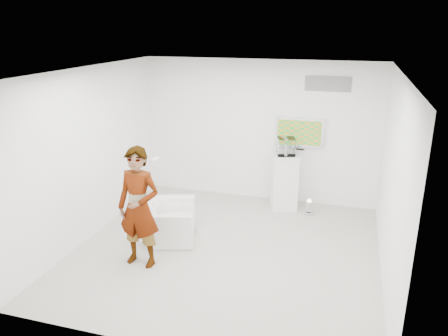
{
  "coord_description": "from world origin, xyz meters",
  "views": [
    {
      "loc": [
        1.83,
        -6.38,
        3.68
      ],
      "look_at": [
        -0.22,
        0.6,
        1.26
      ],
      "focal_mm": 35.0,
      "sensor_mm": 36.0,
      "label": 1
    }
  ],
  "objects_px": {
    "person": "(139,208)",
    "floor_uplight": "(309,207)",
    "pedestal": "(284,181)",
    "tv": "(299,132)",
    "armchair": "(169,222)"
  },
  "relations": [
    {
      "from": "person",
      "to": "armchair",
      "type": "distance_m",
      "value": 1.12
    },
    {
      "from": "tv",
      "to": "floor_uplight",
      "type": "relative_size",
      "value": 3.16
    },
    {
      "from": "tv",
      "to": "pedestal",
      "type": "distance_m",
      "value": 1.06
    },
    {
      "from": "tv",
      "to": "armchair",
      "type": "bearing_deg",
      "value": -129.99
    },
    {
      "from": "tv",
      "to": "armchair",
      "type": "height_order",
      "value": "tv"
    },
    {
      "from": "person",
      "to": "pedestal",
      "type": "distance_m",
      "value": 3.44
    },
    {
      "from": "floor_uplight",
      "to": "person",
      "type": "bearing_deg",
      "value": -131.86
    },
    {
      "from": "armchair",
      "to": "pedestal",
      "type": "distance_m",
      "value": 2.65
    },
    {
      "from": "armchair",
      "to": "pedestal",
      "type": "xyz_separation_m",
      "value": [
        1.74,
        1.98,
        0.25
      ]
    },
    {
      "from": "tv",
      "to": "pedestal",
      "type": "xyz_separation_m",
      "value": [
        -0.21,
        -0.35,
        -0.98
      ]
    },
    {
      "from": "person",
      "to": "floor_uplight",
      "type": "xyz_separation_m",
      "value": [
        2.38,
        2.66,
        -0.81
      ]
    },
    {
      "from": "pedestal",
      "to": "floor_uplight",
      "type": "xyz_separation_m",
      "value": [
        0.55,
        -0.24,
        -0.42
      ]
    },
    {
      "from": "pedestal",
      "to": "floor_uplight",
      "type": "relative_size",
      "value": 3.63
    },
    {
      "from": "pedestal",
      "to": "armchair",
      "type": "bearing_deg",
      "value": -131.31
    },
    {
      "from": "floor_uplight",
      "to": "pedestal",
      "type": "bearing_deg",
      "value": 156.85
    }
  ]
}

